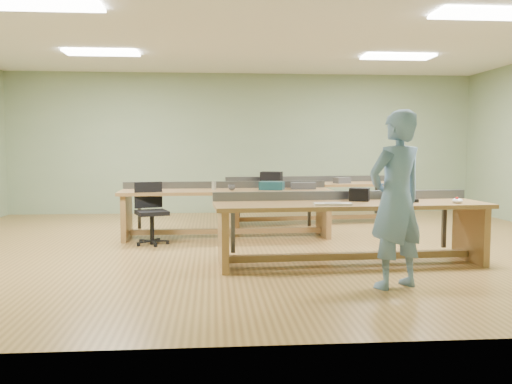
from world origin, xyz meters
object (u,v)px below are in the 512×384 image
at_px(laptop_base, 401,200).
at_px(camera_bag, 359,195).
at_px(mug, 232,188).
at_px(drinks_can, 214,185).
at_px(parts_bin_grey, 303,186).
at_px(workbench_back, 314,193).
at_px(parts_bin_teal, 272,186).
at_px(workbench_front, 350,217).
at_px(task_chair, 151,222).
at_px(workbench_mid, 227,201).
at_px(person, 396,200).

xyz_separation_m(laptop_base, camera_bag, (-0.50, 0.08, 0.06)).
relative_size(mug, drinks_can, 0.85).
bearing_deg(parts_bin_grey, workbench_back, 72.31).
height_order(laptop_base, parts_bin_grey, parts_bin_grey).
bearing_deg(laptop_base, parts_bin_teal, 130.26).
xyz_separation_m(workbench_front, mug, (-1.36, 1.98, 0.23)).
relative_size(task_chair, mug, 8.20).
relative_size(task_chair, parts_bin_teal, 2.45).
height_order(workbench_mid, person, person).
bearing_deg(parts_bin_grey, task_chair, -165.32).
bearing_deg(camera_bag, task_chair, 175.75).
bearing_deg(workbench_mid, camera_bag, -52.04).
height_order(workbench_front, workbench_back, same).
relative_size(workbench_mid, drinks_can, 25.64).
bearing_deg(parts_bin_teal, parts_bin_grey, 14.22).
xyz_separation_m(workbench_mid, task_chair, (-1.12, -0.55, -0.23)).
height_order(workbench_mid, camera_bag, camera_bag).
relative_size(person, parts_bin_grey, 4.60).
bearing_deg(parts_bin_teal, camera_bag, -64.98).
distance_m(person, camera_bag, 1.30).
xyz_separation_m(camera_bag, mug, (-1.52, 1.83, -0.04)).
relative_size(workbench_mid, laptop_base, 9.49).
relative_size(workbench_front, person, 1.86).
height_order(workbench_front, parts_bin_grey, workbench_front).
bearing_deg(mug, workbench_back, 45.73).
xyz_separation_m(camera_bag, drinks_can, (-1.79, 2.01, -0.02)).
height_order(workbench_mid, workbench_back, same).
height_order(workbench_mid, parts_bin_grey, workbench_mid).
bearing_deg(person, parts_bin_teal, -98.72).
xyz_separation_m(laptop_base, drinks_can, (-2.30, 2.09, 0.05)).
distance_m(laptop_base, parts_bin_grey, 2.28).
distance_m(workbench_front, person, 1.21).
bearing_deg(workbench_back, task_chair, -149.58).
relative_size(workbench_front, workbench_back, 0.99).
bearing_deg(camera_bag, person, -66.24).
height_order(camera_bag, mug, camera_bag).
xyz_separation_m(laptop_base, mug, (-2.02, 1.91, 0.02)).
xyz_separation_m(workbench_front, workbench_mid, (-1.44, 2.10, 0.00)).
xyz_separation_m(workbench_mid, mug, (0.08, -0.13, 0.23)).
height_order(workbench_back, parts_bin_grey, workbench_back).
relative_size(person, laptop_base, 5.10).
bearing_deg(parts_bin_teal, person, -74.33).
xyz_separation_m(person, camera_bag, (-0.01, 1.30, -0.06)).
xyz_separation_m(laptop_base, parts_bin_teal, (-1.39, 1.97, 0.05)).
xyz_separation_m(workbench_front, camera_bag, (0.16, 0.15, 0.27)).
bearing_deg(laptop_base, person, -106.79).
distance_m(task_chair, parts_bin_teal, 1.95).
distance_m(workbench_front, parts_bin_teal, 2.18).
bearing_deg(parts_bin_teal, drinks_can, 172.79).
bearing_deg(task_chair, workbench_front, -50.95).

